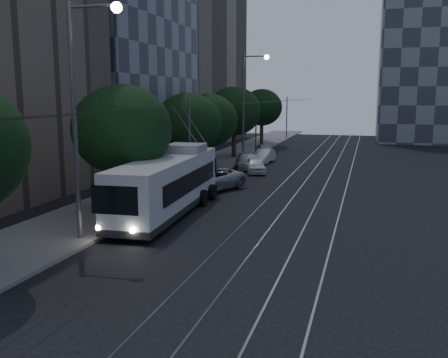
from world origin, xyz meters
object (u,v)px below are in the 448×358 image
trolleybus (168,184)px  car_white_b (247,161)px  streetlamp_near (82,99)px  pickup_silver (208,180)px  streetlamp_far (248,97)px  car_white_d (264,150)px  car_white_c (264,156)px  car_white_a (255,165)px

trolleybus → car_white_b: bearing=86.5°
streetlamp_near → car_white_b: bearing=86.5°
streetlamp_near → pickup_silver: bearing=83.6°
car_white_b → streetlamp_far: (-0.82, 3.48, 5.43)m
car_white_b → streetlamp_near: size_ratio=0.44×
pickup_silver → streetlamp_near: size_ratio=0.55×
car_white_d → streetlamp_far: size_ratio=0.36×
pickup_silver → car_white_c: bearing=111.2°
pickup_silver → car_white_c: 14.74m
car_white_a → car_white_c: 6.24m
trolleybus → streetlamp_far: 21.50m
trolleybus → pickup_silver: bearing=86.6°
car_white_a → car_white_c: size_ratio=0.96×
streetlamp_far → car_white_d: bearing=85.0°
trolleybus → car_white_c: (0.70, 21.39, -0.97)m
pickup_silver → car_white_b: size_ratio=1.24×
car_white_b → trolleybus: bearing=-108.4°
car_white_a → car_white_b: bearing=100.5°
car_white_d → streetlamp_near: size_ratio=0.36×
pickup_silver → streetlamp_near: streetlamp_near is taller
car_white_a → car_white_b: car_white_b is taller
car_white_c → car_white_b: bearing=-96.2°
car_white_a → car_white_d: size_ratio=1.02×
streetlamp_near → car_white_a: bearing=82.7°
car_white_d → streetlamp_far: (-0.49, -5.50, 5.45)m
car_white_c → streetlamp_far: streetlamp_far is taller
car_white_a → car_white_b: 2.68m
pickup_silver → car_white_d: pickup_silver is taller
pickup_silver → streetlamp_far: (-0.79, 14.34, 5.31)m
car_white_b → car_white_c: bearing=61.8°
streetlamp_far → pickup_silver: bearing=-86.9°
car_white_b → car_white_d: size_ratio=1.22×
trolleybus → streetlamp_near: size_ratio=1.16×
streetlamp_near → streetlamp_far: bearing=88.7°
car_white_b → streetlamp_far: streetlamp_far is taller
pickup_silver → streetlamp_near: bearing=-72.5°
pickup_silver → car_white_d: bearing=114.8°
trolleybus → car_white_b: (0.03, 17.54, -0.96)m
car_white_a → streetlamp_far: streetlamp_far is taller
pickup_silver → car_white_c: pickup_silver is taller
car_white_a → car_white_b: (-1.27, 2.36, 0.01)m
streetlamp_near → trolleybus: bearing=76.2°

